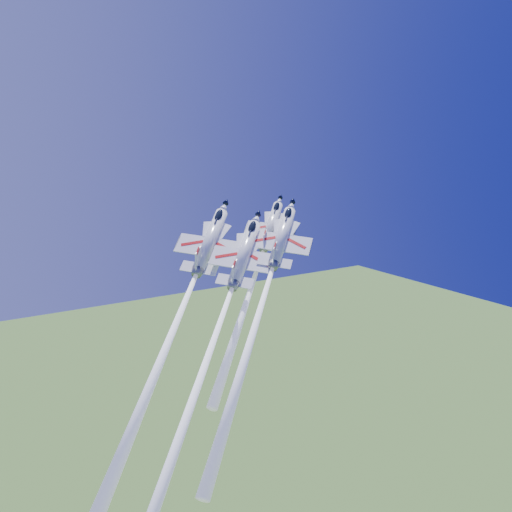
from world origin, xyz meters
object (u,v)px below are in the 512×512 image
jet_lead (254,279)px  jet_left (177,321)px  jet_right (260,311)px  jet_slot (199,381)px

jet_lead → jet_left: bearing=-137.6°
jet_lead → jet_left: (-13.33, 0.70, -4.82)m
jet_lead → jet_left: 14.19m
jet_lead → jet_right: size_ratio=0.82×
jet_slot → jet_left: bearing=126.2°
jet_lead → jet_slot: size_ratio=0.60×
jet_left → jet_lead: bearing=42.4°
jet_lead → jet_slot: (-15.08, -10.04, -10.15)m
jet_left → jet_slot: bearing=-53.8°
jet_lead → jet_right: 8.13m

